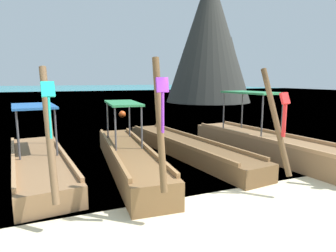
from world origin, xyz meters
TOP-DOWN VIEW (x-y plane):
  - ground at (0.00, 0.00)m, footprint 120.00×120.00m
  - sea_water at (0.00, 61.00)m, footprint 120.00×120.00m
  - longtail_boat_turquoise_ribbon at (-3.31, 3.87)m, footprint 1.80×6.22m
  - longtail_boat_violet_ribbon at (-1.04, 3.36)m, footprint 1.47×6.36m
  - longtail_boat_red_ribbon at (1.10, 4.12)m, footprint 1.77×7.47m
  - longtail_boat_blue_ribbon at (3.49, 3.02)m, footprint 1.80×6.69m
  - karst_rock at (13.78, 23.83)m, footprint 10.19×9.16m
  - mooring_buoy_near at (1.40, 14.04)m, footprint 0.45×0.45m

SIDE VIEW (x-z plane):
  - ground at x=0.00m, z-range 0.00..0.00m
  - sea_water at x=0.00m, z-range 0.00..0.00m
  - mooring_buoy_near at x=1.40m, z-range 0.00..0.46m
  - longtail_boat_red_ribbon at x=1.10m, z-range -1.10..1.62m
  - longtail_boat_turquoise_ribbon at x=-3.31m, z-range -1.04..1.66m
  - longtail_boat_violet_ribbon at x=-1.04m, z-range -1.06..1.78m
  - longtail_boat_blue_ribbon at x=3.49m, z-range -0.87..1.62m
  - karst_rock at x=13.78m, z-range -0.38..13.67m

